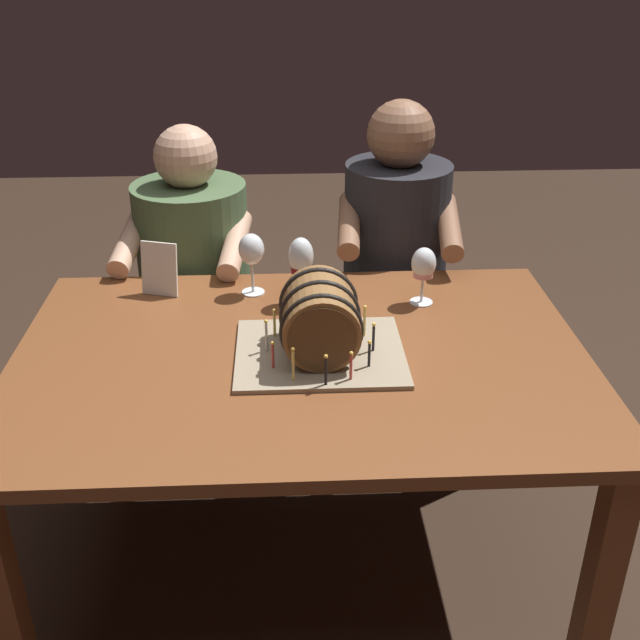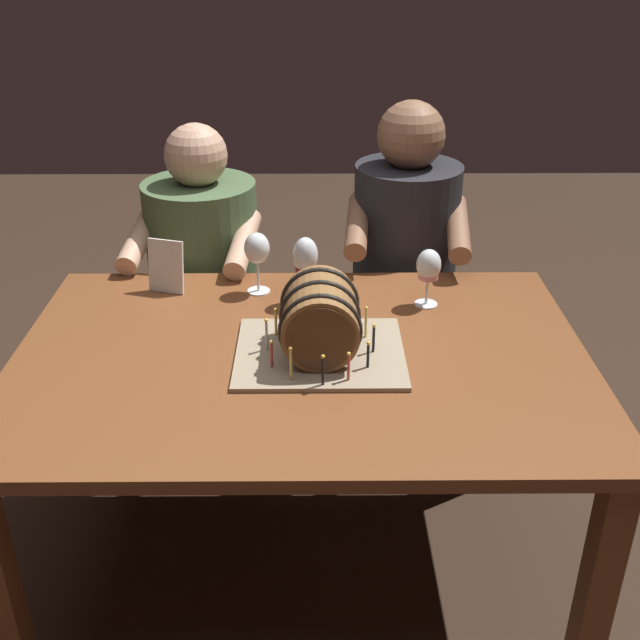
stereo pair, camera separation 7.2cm
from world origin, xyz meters
TOP-DOWN VIEW (x-y plane):
  - ground_plane at (0.00, 0.00)m, footprint 8.00×8.00m
  - dining_table at (0.00, 0.00)m, footprint 1.47×1.01m
  - barrel_cake at (0.05, -0.01)m, footprint 0.43×0.36m
  - wine_glass_red at (0.01, 0.30)m, footprint 0.07×0.07m
  - wine_glass_rose at (0.36, 0.28)m, footprint 0.07×0.07m
  - wine_glass_empty at (-0.13, 0.37)m, footprint 0.08×0.08m
  - menu_card at (-0.40, 0.38)m, footprint 0.11×0.06m
  - person_seated_left at (-0.34, 0.73)m, footprint 0.45×0.52m
  - person_seated_right at (0.34, 0.73)m, footprint 0.42×0.50m

SIDE VIEW (x-z plane):
  - ground_plane at x=0.00m, z-range 0.00..0.00m
  - person_seated_left at x=-0.34m, z-range -0.02..1.12m
  - person_seated_right at x=0.34m, z-range -0.03..1.18m
  - dining_table at x=0.00m, z-range 0.27..1.00m
  - menu_card at x=-0.40m, z-range 0.73..0.89m
  - barrel_cake at x=0.05m, z-range 0.72..0.93m
  - wine_glass_rose at x=0.36m, z-range 0.76..0.93m
  - wine_glass_empty at x=-0.13m, z-range 0.77..0.96m
  - wine_glass_red at x=0.01m, z-range 0.77..0.97m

